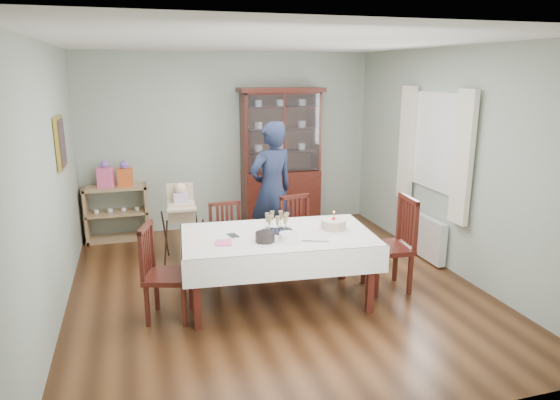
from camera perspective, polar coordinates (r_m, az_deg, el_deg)
name	(u,v)px	position (r m, az deg, el deg)	size (l,w,h in m)	color
floor	(274,286)	(5.85, -0.68, -9.84)	(5.00, 5.00, 0.00)	#593319
room_shell	(261,134)	(5.89, -2.15, 7.60)	(5.00, 5.00, 5.00)	#9EAA99
dining_table	(278,267)	(5.36, -0.25, -7.71)	(2.09, 1.32, 0.76)	#461911
china_cabinet	(281,156)	(7.82, 0.08, 5.01)	(1.30, 0.48, 2.18)	#461911
sideboard	(117,213)	(7.69, -18.14, -1.41)	(0.90, 0.38, 0.80)	tan
picture_frame	(60,143)	(6.03, -23.84, 6.02)	(0.04, 0.48, 0.58)	gold
window	(437,142)	(6.61, 17.51, 6.35)	(0.04, 1.02, 1.22)	white
curtain_left	(463,158)	(6.09, 20.18, 4.53)	(0.07, 0.30, 1.55)	silver
curtain_right	(407,143)	(7.11, 14.28, 6.28)	(0.07, 0.30, 1.55)	silver
radiator	(426,237)	(6.85, 16.30, -4.05)	(0.10, 0.80, 0.55)	white
chair_far_left	(229,256)	(6.04, -5.88, -6.39)	(0.42, 0.42, 0.90)	#461911
chair_far_right	(300,249)	(6.22, 2.32, -5.60)	(0.47, 0.47, 0.92)	#461911
chair_end_left	(168,291)	(5.17, -12.73, -10.09)	(0.55, 0.55, 0.98)	#461911
chair_end_right	(388,262)	(5.81, 12.29, -6.97)	(0.52, 0.52, 1.07)	#461911
woman	(271,190)	(6.54, -0.98, 1.13)	(0.66, 0.43, 1.80)	#161C31
high_chair	(182,230)	(6.63, -11.10, -3.40)	(0.48, 0.48, 1.03)	black
champagne_tray	(277,227)	(5.26, -0.35, -3.07)	(0.35, 0.35, 0.21)	silver
birthday_cake	(334,225)	(5.37, 6.14, -2.85)	(0.31, 0.31, 0.21)	white
plate_stack_dark	(265,237)	(4.99, -1.72, -4.24)	(0.20, 0.20, 0.09)	black
plate_stack_white	(289,237)	(5.01, 0.99, -4.24)	(0.19, 0.19, 0.08)	white
napkin_stack	(224,243)	(4.96, -6.45, -4.88)	(0.15, 0.15, 0.02)	#FF5D9D
cutlery	(229,236)	(5.18, -5.80, -4.09)	(0.11, 0.16, 0.01)	silver
cake_knife	(315,241)	(5.00, 4.04, -4.72)	(0.27, 0.02, 0.01)	silver
gift_bag_pink	(105,175)	(7.54, -19.34, 2.67)	(0.24, 0.19, 0.39)	#FF5D9D
gift_bag_orange	(125,175)	(7.53, -17.30, 2.76)	(0.22, 0.17, 0.37)	#DB5B22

